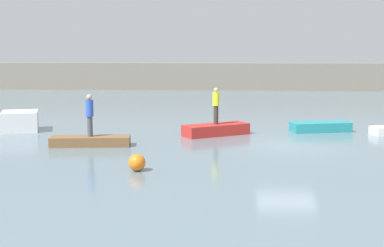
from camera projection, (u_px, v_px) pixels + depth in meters
name	position (u px, v px, depth m)	size (l,w,h in m)	color
ground_plane	(287.00, 145.00, 23.22)	(120.00, 120.00, 0.00)	slate
embankment_wall	(253.00, 77.00, 51.00)	(80.00, 1.20, 2.52)	gray
rowboat_brown	(90.00, 141.00, 22.94)	(3.29, 0.91, 0.40)	brown
rowboat_red	(216.00, 130.00, 25.67)	(3.12, 1.07, 0.52)	red
rowboat_teal	(320.00, 127.00, 26.75)	(2.85, 1.05, 0.46)	teal
person_blue_shirt	(90.00, 113.00, 22.77)	(0.32, 0.32, 1.76)	#4C4C56
person_hiviz_shirt	(216.00, 104.00, 25.50)	(0.32, 0.32, 1.71)	#38332D
mooring_buoy	(137.00, 163.00, 18.38)	(0.57, 0.57, 0.57)	orange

